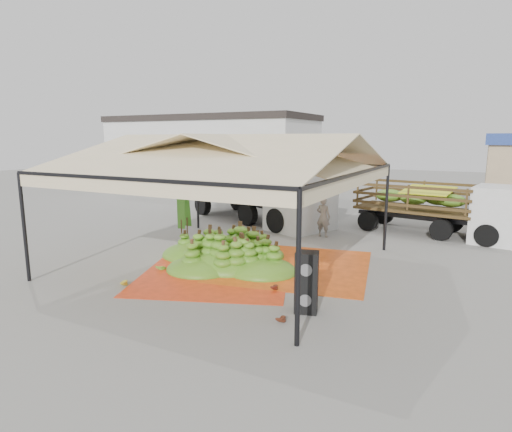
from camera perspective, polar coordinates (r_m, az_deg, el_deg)
The scene contains 17 objects.
ground at distance 13.59m, azimuth -3.74°, elevation -6.34°, with size 90.00×90.00×0.00m, color slate.
canopy_tent at distance 13.03m, azimuth -3.91°, elevation 7.70°, with size 8.10×8.10×4.00m.
building_white at distance 30.23m, azimuth -6.04°, elevation 8.05°, with size 14.30×6.30×5.40m.
tarp_left at distance 12.44m, azimuth -5.59°, elevation -7.93°, with size 4.21×4.01×0.01m, color #ED3F16.
tarp_right at distance 13.36m, azimuth 5.11°, elevation -6.63°, with size 4.43×4.66×0.01m, color #EA5A16.
banana_heap at distance 13.41m, azimuth -3.88°, elevation -4.09°, with size 5.20×4.28×1.12m, color #457618.
hand_yellow_a at distance 13.04m, azimuth -8.58°, elevation -6.66°, with size 0.48×0.39×0.22m, color gold.
hand_yellow_b at distance 12.11m, azimuth -17.66°, elevation -8.39°, with size 0.48×0.39×0.22m, color gold.
hand_red_a at distance 11.31m, azimuth 2.02°, elevation -9.26°, with size 0.45×0.37×0.20m, color #581C14.
hand_red_b at distance 9.48m, azimuth 2.89°, elevation -13.25°, with size 0.46×0.38×0.21m, color #502912.
hand_green at distance 13.28m, azimuth -12.62°, elevation -6.56°, with size 0.40×0.33×0.18m, color #3C7117.
hanging_bunches at distance 12.85m, azimuth -5.04°, elevation 4.61°, with size 4.74×0.24×0.20m.
speaker_stack at distance 9.80m, azimuth 6.75°, elevation -8.75°, with size 0.61×0.57×1.40m.
banana_leaves at distance 16.70m, azimuth -10.12°, elevation -3.31°, with size 0.96×1.36×3.70m, color #337920, non-canonical shape.
vendor at distance 17.21m, azimuth 8.96°, elevation -0.13°, with size 0.59×0.39×1.61m, color gray.
truck_left at distance 20.10m, azimuth 0.84°, elevation 3.86°, with size 8.10×5.26×2.64m.
truck_right at distance 18.76m, azimuth 23.57°, elevation 1.56°, with size 6.46×3.07×2.13m.
Camera 1 is at (6.86, -11.06, 3.90)m, focal length 30.00 mm.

